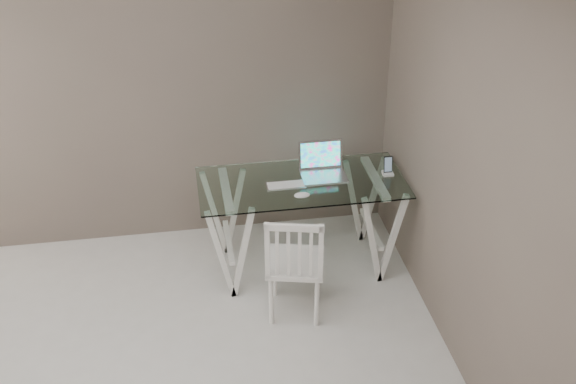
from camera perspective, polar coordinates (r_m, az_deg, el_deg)
name	(u,v)px	position (r m, az deg, el deg)	size (l,w,h in m)	color
room	(88,190)	(3.32, -15.50, 0.13)	(4.50, 4.52, 2.71)	beige
desk	(301,224)	(5.41, 1.05, -2.53)	(1.50, 0.70, 0.75)	silver
chair	(295,262)	(4.87, 0.55, -5.58)	(0.46, 0.46, 0.84)	white
laptop	(322,167)	(5.30, 2.73, 1.97)	(0.33, 0.27, 0.23)	#B8B8BD
keyboard	(286,185)	(5.17, -0.18, 0.54)	(0.28, 0.12, 0.01)	silver
mouse	(302,195)	(5.02, 1.11, -0.25)	(0.11, 0.07, 0.04)	silver
phone_dock	(388,169)	(5.35, 7.90, 1.78)	(0.08, 0.08, 0.14)	white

